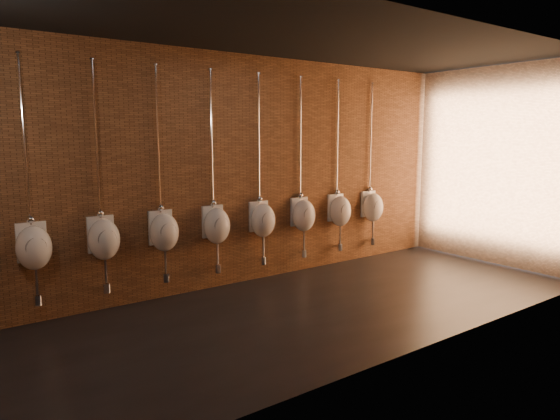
# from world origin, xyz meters

# --- Properties ---
(ground) EXTENTS (8.50, 8.50, 0.00)m
(ground) POSITION_xyz_m (0.00, 0.00, 0.00)
(ground) COLOR black
(ground) RESTS_ON ground
(room_shell) EXTENTS (8.54, 3.04, 3.22)m
(room_shell) POSITION_xyz_m (0.00, 0.00, 2.01)
(room_shell) COLOR black
(room_shell) RESTS_ON ground
(urinal_1) EXTENTS (0.38, 0.33, 2.72)m
(urinal_1) POSITION_xyz_m (-2.40, 1.37, 0.91)
(urinal_1) COLOR white
(urinal_1) RESTS_ON ground
(urinal_2) EXTENTS (0.38, 0.33, 2.72)m
(urinal_2) POSITION_xyz_m (-1.65, 1.37, 0.91)
(urinal_2) COLOR white
(urinal_2) RESTS_ON ground
(urinal_3) EXTENTS (0.38, 0.33, 2.72)m
(urinal_3) POSITION_xyz_m (-0.90, 1.37, 0.91)
(urinal_3) COLOR white
(urinal_3) RESTS_ON ground
(urinal_4) EXTENTS (0.38, 0.33, 2.72)m
(urinal_4) POSITION_xyz_m (-0.15, 1.37, 0.91)
(urinal_4) COLOR white
(urinal_4) RESTS_ON ground
(urinal_5) EXTENTS (0.38, 0.33, 2.72)m
(urinal_5) POSITION_xyz_m (0.60, 1.37, 0.91)
(urinal_5) COLOR white
(urinal_5) RESTS_ON ground
(urinal_6) EXTENTS (0.38, 0.33, 2.72)m
(urinal_6) POSITION_xyz_m (1.34, 1.37, 0.91)
(urinal_6) COLOR white
(urinal_6) RESTS_ON ground
(urinal_7) EXTENTS (0.38, 0.33, 2.72)m
(urinal_7) POSITION_xyz_m (2.09, 1.37, 0.91)
(urinal_7) COLOR white
(urinal_7) RESTS_ON ground
(urinal_8) EXTENTS (0.38, 0.33, 2.72)m
(urinal_8) POSITION_xyz_m (2.84, 1.37, 0.91)
(urinal_8) COLOR white
(urinal_8) RESTS_ON ground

